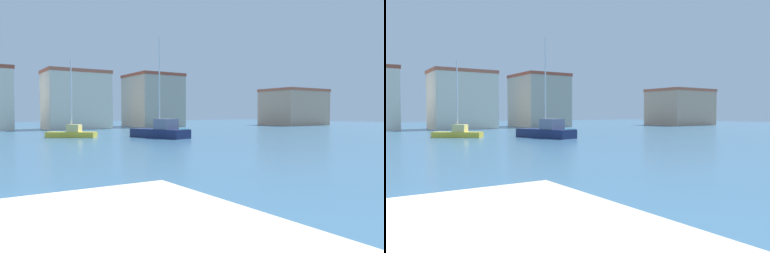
{
  "view_description": "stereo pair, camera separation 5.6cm",
  "coord_description": "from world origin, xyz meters",
  "views": [
    {
      "loc": [
        -1.31,
        -7.98,
        2.37
      ],
      "look_at": [
        18.43,
        21.77,
        1.07
      ],
      "focal_mm": 34.1,
      "sensor_mm": 36.0,
      "label": 1
    },
    {
      "loc": [
        -1.26,
        -8.01,
        2.37
      ],
      "look_at": [
        18.43,
        21.77,
        1.07
      ],
      "focal_mm": 34.1,
      "sensor_mm": 36.0,
      "label": 2
    }
  ],
  "objects": [
    {
      "name": "warehouse_block",
      "position": [
        56.69,
        42.18,
        3.61
      ],
      "size": [
        11.73,
        8.97,
        7.21
      ],
      "color": "tan",
      "rests_on": "ground"
    },
    {
      "name": "water",
      "position": [
        15.0,
        20.0,
        0.0
      ],
      "size": [
        160.0,
        160.0,
        0.0
      ],
      "primitive_type": "plane",
      "color": "#38607F",
      "rests_on": "ground"
    },
    {
      "name": "motorboat_teal_mid_harbor",
      "position": [
        20.95,
        29.56,
        0.41
      ],
      "size": [
        1.53,
        4.51,
        1.27
      ],
      "color": "#1E707A",
      "rests_on": "water"
    },
    {
      "name": "harbor_office",
      "position": [
        14.68,
        48.21,
        4.43
      ],
      "size": [
        9.26,
        7.04,
        8.84
      ],
      "color": "beige",
      "rests_on": "ground"
    },
    {
      "name": "waterfront_apartments",
      "position": [
        29.21,
        50.91,
        4.68
      ],
      "size": [
        8.13,
        10.09,
        9.35
      ],
      "color": "#B2A893",
      "rests_on": "ground"
    },
    {
      "name": "sailboat_navy_far_right",
      "position": [
        15.57,
        22.89,
        0.66
      ],
      "size": [
        3.84,
        6.58,
        9.64
      ],
      "color": "#19234C",
      "rests_on": "water"
    },
    {
      "name": "sailboat_yellow_inner_mooring",
      "position": [
        8.6,
        28.24,
        0.49
      ],
      "size": [
        4.63,
        3.94,
        7.58
      ],
      "color": "gold",
      "rests_on": "water"
    }
  ]
}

